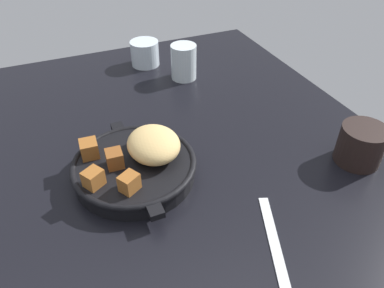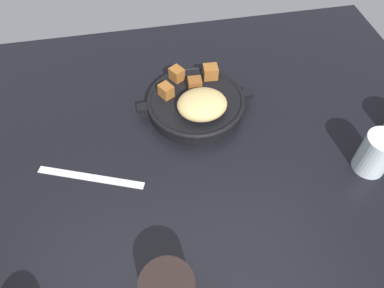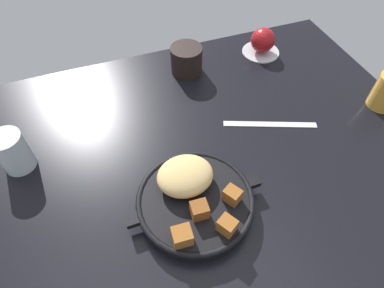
{
  "view_description": "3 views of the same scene",
  "coord_description": "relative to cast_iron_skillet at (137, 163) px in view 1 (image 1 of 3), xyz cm",
  "views": [
    {
      "loc": [
        48.34,
        -18.73,
        46.71
      ],
      "look_at": [
        2.35,
        0.82,
        7.3
      ],
      "focal_mm": 34.21,
      "sensor_mm": 36.0,
      "label": 1
    },
    {
      "loc": [
        10.41,
        48.88,
        62.44
      ],
      "look_at": [
        1.73,
        3.37,
        3.05
      ],
      "focal_mm": 33.93,
      "sensor_mm": 36.0,
      "label": 2
    },
    {
      "loc": [
        -12.46,
        -37.44,
        57.57
      ],
      "look_at": [
        1.37,
        0.76,
        7.49
      ],
      "focal_mm": 30.21,
      "sensor_mm": 36.0,
      "label": 3
    }
  ],
  "objects": [
    {
      "name": "butter_knife",
      "position": [
        24.76,
        14.17,
        -2.66
      ],
      "size": [
        21.45,
        9.61,
        0.36
      ],
      "primitive_type": "cube",
      "rotation": [
        0.0,
        0.0,
        -0.37
      ],
      "color": "silver",
      "rests_on": "ground_plane"
    },
    {
      "name": "cast_iron_skillet",
      "position": [
        0.0,
        0.0,
        0.0
      ],
      "size": [
        27.02,
        22.72,
        8.15
      ],
      "color": "black",
      "rests_on": "ground_plane"
    },
    {
      "name": "coffee_mug_dark",
      "position": [
        12.58,
        40.3,
        0.95
      ],
      "size": [
        8.62,
        8.62,
        7.58
      ],
      "primitive_type": "cylinder",
      "color": "black",
      "rests_on": "ground_plane"
    },
    {
      "name": "water_glass_tall",
      "position": [
        -31.97,
        22.15,
        1.71
      ],
      "size": [
        6.66,
        6.66,
        9.1
      ],
      "primitive_type": "cylinder",
      "color": "silver",
      "rests_on": "ground_plane"
    },
    {
      "name": "water_glass_short",
      "position": [
        -43.58,
        15.1,
        0.57
      ],
      "size": [
        7.86,
        7.86,
        6.81
      ],
      "primitive_type": "cylinder",
      "color": "silver",
      "rests_on": "ground_plane"
    },
    {
      "name": "ground_plane",
      "position": [
        1.57,
        8.43,
        -4.04
      ],
      "size": [
        117.67,
        87.35,
        2.4
      ],
      "primitive_type": "cube",
      "color": "black"
    }
  ]
}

